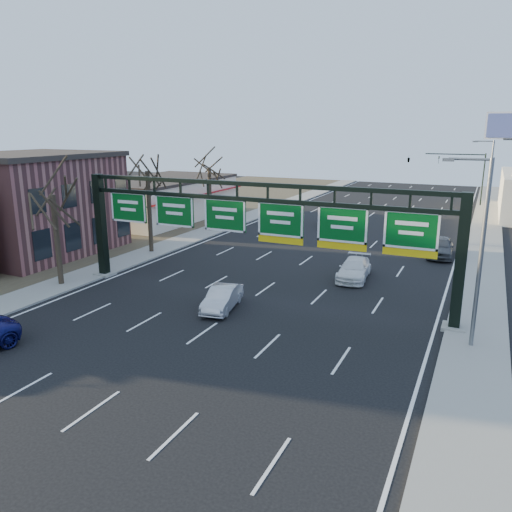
% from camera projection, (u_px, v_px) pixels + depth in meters
% --- Properties ---
extents(ground, '(160.00, 160.00, 0.00)m').
position_uv_depth(ground, '(181.00, 348.00, 23.92)').
color(ground, black).
rests_on(ground, ground).
extents(sidewalk_left, '(3.00, 120.00, 0.12)m').
position_uv_depth(sidewalk_left, '(184.00, 240.00, 46.69)').
color(sidewalk_left, gray).
rests_on(sidewalk_left, ground).
extents(sidewalk_right, '(3.00, 120.00, 0.12)m').
position_uv_depth(sidewalk_right, '(482.00, 272.00, 36.23)').
color(sidewalk_right, gray).
rests_on(sidewalk_right, ground).
extents(dirt_strip_left, '(21.00, 120.00, 0.06)m').
position_uv_depth(dirt_strip_left, '(84.00, 229.00, 51.69)').
color(dirt_strip_left, '#473D2B').
rests_on(dirt_strip_left, ground).
extents(lane_markings, '(21.60, 120.00, 0.01)m').
position_uv_depth(lane_markings, '(314.00, 255.00, 41.47)').
color(lane_markings, white).
rests_on(lane_markings, ground).
extents(sign_gantry, '(24.60, 1.20, 7.20)m').
position_uv_depth(sign_gantry, '(255.00, 225.00, 29.72)').
color(sign_gantry, black).
rests_on(sign_gantry, ground).
extents(brick_block, '(10.40, 12.40, 8.30)m').
position_uv_depth(brick_block, '(34.00, 204.00, 41.33)').
color(brick_block, '#884B4A').
rests_on(brick_block, ground).
extents(cream_strip, '(10.90, 18.40, 4.70)m').
position_uv_depth(cream_strip, '(162.00, 198.00, 57.57)').
color(cream_strip, beige).
rests_on(cream_strip, ground).
extents(tree_gantry, '(3.60, 3.60, 8.48)m').
position_uv_depth(tree_gantry, '(51.00, 179.00, 31.77)').
color(tree_gantry, '#2F251A').
rests_on(tree_gantry, sidewalk_left).
extents(tree_mid, '(3.60, 3.60, 9.24)m').
position_uv_depth(tree_mid, '(147.00, 158.00, 40.36)').
color(tree_mid, '#2F251A').
rests_on(tree_mid, sidewalk_left).
extents(tree_far, '(3.60, 3.60, 8.86)m').
position_uv_depth(tree_far, '(209.00, 157.00, 49.23)').
color(tree_far, '#2F251A').
rests_on(tree_far, sidewalk_left).
extents(streetlight_near, '(2.15, 0.22, 9.00)m').
position_uv_depth(streetlight_near, '(479.00, 244.00, 22.82)').
color(streetlight_near, slate).
rests_on(streetlight_near, sidewalk_right).
extents(streetlight_far, '(2.15, 0.22, 9.00)m').
position_uv_depth(streetlight_far, '(488.00, 178.00, 52.67)').
color(streetlight_far, slate).
rests_on(streetlight_far, sidewalk_right).
extents(traffic_signal_mast, '(10.16, 0.54, 7.00)m').
position_uv_depth(traffic_signal_mast, '(436.00, 163.00, 68.51)').
color(traffic_signal_mast, black).
rests_on(traffic_signal_mast, ground).
extents(car_silver_sedan, '(2.10, 4.25, 1.34)m').
position_uv_depth(car_silver_sedan, '(222.00, 298.00, 28.92)').
color(car_silver_sedan, '#B5B6BA').
rests_on(car_silver_sedan, ground).
extents(car_white_wagon, '(2.35, 4.94, 1.39)m').
position_uv_depth(car_white_wagon, '(354.00, 269.00, 34.79)').
color(car_white_wagon, white).
rests_on(car_white_wagon, ground).
extents(car_grey_far, '(2.22, 4.95, 1.65)m').
position_uv_depth(car_grey_far, '(441.00, 247.00, 40.72)').
color(car_grey_far, '#46494C').
rests_on(car_grey_far, ground).
extents(car_silver_distant, '(2.10, 4.94, 1.59)m').
position_uv_depth(car_silver_distant, '(330.00, 218.00, 54.07)').
color(car_silver_distant, '#B5B5BA').
rests_on(car_silver_distant, ground).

